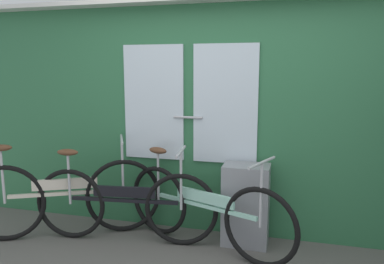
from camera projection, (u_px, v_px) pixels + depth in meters
The scene contains 5 objects.
train_door_wall at pixel (210, 114), 3.59m from camera, with size 5.44×0.28×2.20m.
bicycle_near_door at pixel (65, 197), 3.56m from camera, with size 1.62×0.86×0.93m.
bicycle_leaning_behind at pixel (124, 204), 3.45m from camera, with size 1.71×0.44×0.88m.
bicycle_by_pole at pixel (204, 209), 3.33m from camera, with size 1.63×0.73×0.87m.
trash_bin_by_wall at pixel (246, 205), 3.41m from camera, with size 0.41×0.28×0.74m, color gray.
Camera 1 is at (0.76, -2.21, 1.58)m, focal length 35.49 mm.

